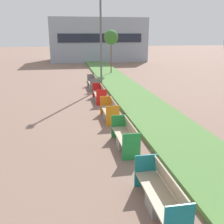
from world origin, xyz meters
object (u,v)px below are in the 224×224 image
bench_orange_frame (110,112)px  bench_teal_frame (161,197)px  street_lamp_post (101,30)px  bench_grey_frame (93,84)px  bench_green_frame (125,138)px  sapling_tree_far (111,38)px  bench_red_frame (100,95)px

bench_orange_frame → bench_teal_frame: bearing=-90.0°
street_lamp_post → bench_grey_frame: bearing=165.5°
bench_teal_frame → bench_green_frame: (-0.00, 3.68, -0.00)m
street_lamp_post → sapling_tree_far: street_lamp_post is taller
bench_teal_frame → street_lamp_post: street_lamp_post is taller
bench_red_frame → street_lamp_post: bearing=80.6°
bench_red_frame → street_lamp_post: size_ratio=0.28×
bench_green_frame → bench_grey_frame: 10.95m
bench_red_frame → bench_grey_frame: same height
street_lamp_post → sapling_tree_far: (1.99, 7.05, -0.61)m
bench_grey_frame → sapling_tree_far: 8.07m
bench_red_frame → bench_grey_frame: (0.00, 3.83, 0.00)m
bench_teal_frame → bench_red_frame: (-0.00, 10.79, -0.00)m
bench_teal_frame → sapling_tree_far: 21.92m
bench_orange_frame → street_lamp_post: size_ratio=0.25×
bench_green_frame → bench_red_frame: same height
bench_green_frame → sapling_tree_far: (2.61, 17.84, 3.29)m
bench_orange_frame → sapling_tree_far: 15.06m
bench_orange_frame → bench_grey_frame: same height
bench_orange_frame → sapling_tree_far: sapling_tree_far is taller
bench_teal_frame → street_lamp_post: size_ratio=0.28×
bench_green_frame → street_lamp_post: size_ratio=0.27×
bench_green_frame → street_lamp_post: street_lamp_post is taller
bench_grey_frame → street_lamp_post: bearing=-14.5°
bench_teal_frame → bench_red_frame: 10.79m
bench_orange_frame → bench_red_frame: (0.00, 3.73, 0.01)m
bench_orange_frame → bench_grey_frame: 7.56m
bench_orange_frame → bench_red_frame: same height
street_lamp_post → sapling_tree_far: 7.35m
bench_orange_frame → street_lamp_post: bearing=85.3°
bench_grey_frame → bench_red_frame: bearing=-90.0°
street_lamp_post → bench_green_frame: bearing=-93.2°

